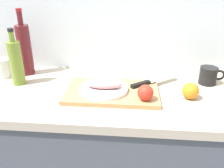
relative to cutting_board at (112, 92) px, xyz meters
The scene contains 12 objects.
back_wall 0.50m from the cutting_board, 72.72° to the left, with size 3.20×0.05×2.50m, color silver.
kitchen_counter 0.47m from the cutting_board, 13.48° to the left, with size 2.00×0.60×0.90m.
cutting_board is the anchor object (origin of this frame).
white_plate 0.04m from the cutting_board, 163.31° to the right, with size 0.23×0.23×0.01m, color white.
fish_fillet 0.06m from the cutting_board, 163.31° to the right, with size 0.17×0.07×0.04m, color tan.
chef_knife 0.20m from the cutting_board, 26.75° to the left, with size 0.25×0.20×0.02m.
tomato_0 0.18m from the cutting_board, 29.73° to the right, with size 0.07×0.07×0.07m, color red.
olive_oil_bottle 0.50m from the cutting_board, behind, with size 0.06×0.06×0.29m.
wine_bottle 0.56m from the cutting_board, 156.86° to the left, with size 0.07×0.07×0.36m.
coffee_mug_0 0.63m from the cutting_board, 165.76° to the left, with size 0.13×0.09×0.10m.
coffee_mug_1 0.51m from the cutting_board, 18.32° to the left, with size 0.13×0.09×0.09m.
orange_2 0.36m from the cutting_board, ahead, with size 0.08×0.08×0.08m, color orange.
Camera 1 is at (-0.02, -1.03, 1.41)m, focal length 38.03 mm.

